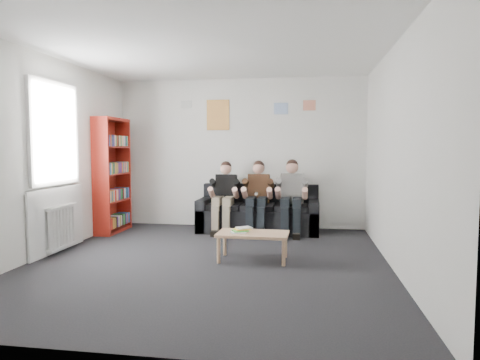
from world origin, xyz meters
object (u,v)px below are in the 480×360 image
Objects in this scene: sofa at (259,215)px; person_left at (224,197)px; bookshelf at (113,175)px; coffee_table at (253,236)px; person_right at (292,197)px; person_middle at (257,197)px.

person_left is at bearing -161.73° from sofa.
bookshelf reaches higher than sofa.
sofa is 1.96m from coffee_table.
person_right is (0.57, -0.19, 0.34)m from sofa.
coffee_table is at bearing -29.31° from bookshelf.
bookshelf reaches higher than person_middle.
person_middle is 0.57m from person_right.
bookshelf is 1.56× the size of person_right.
person_right reaches higher than person_left.
person_middle is at bearing 94.71° from coffee_table.
coffee_table is 1.84m from person_right.
person_right is at bearing 5.48° from bookshelf.
bookshelf is 1.95m from person_left.
sofa is 2.27× the size of coffee_table.
bookshelf is 1.59× the size of person_middle.
person_left is (-0.57, -0.19, 0.32)m from sofa.
bookshelf is 3.08m from person_right.
person_middle reaches higher than person_left.
coffee_table is 0.74× the size of person_middle.
person_left is at bearing 8.49° from bookshelf.
sofa reaches higher than coffee_table.
person_right is (1.15, -0.00, 0.01)m from person_left.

